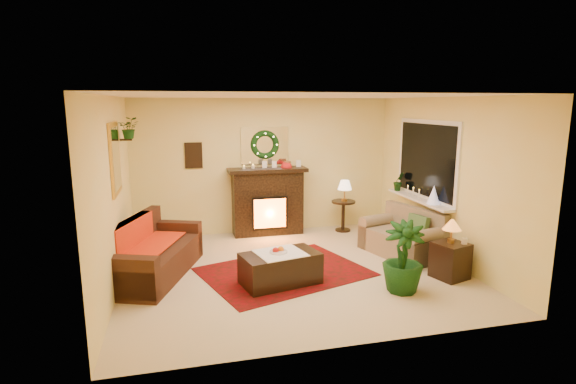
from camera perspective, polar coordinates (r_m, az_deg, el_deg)
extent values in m
plane|color=beige|center=(6.95, 0.70, -9.90)|extent=(5.00, 5.00, 0.00)
plane|color=white|center=(6.48, 0.75, 12.08)|extent=(5.00, 5.00, 0.00)
plane|color=#EFD88C|center=(8.76, -2.97, 3.30)|extent=(5.00, 5.00, 0.00)
plane|color=#EFD88C|center=(4.50, 7.94, -4.36)|extent=(5.00, 5.00, 0.00)
plane|color=#EFD88C|center=(6.45, -21.33, -0.30)|extent=(4.50, 4.50, 0.00)
plane|color=#EFD88C|center=(7.60, 19.29, 1.48)|extent=(4.50, 4.50, 0.00)
cube|color=#5E1315|center=(6.87, -0.49, -10.08)|extent=(2.74, 2.36, 0.01)
cube|color=#583519|center=(6.89, -16.70, -6.78)|extent=(1.48, 2.12, 0.83)
cube|color=#BB401B|center=(7.06, -17.20, -6.17)|extent=(0.72, 1.18, 0.02)
cube|color=black|center=(8.69, -2.62, -1.78)|extent=(1.34, 0.44, 1.22)
sphere|color=red|center=(8.61, -0.21, 3.18)|extent=(0.22, 0.22, 0.22)
cylinder|color=silver|center=(8.46, -5.61, 2.71)|extent=(0.06, 0.06, 0.17)
cylinder|color=white|center=(8.52, -4.46, 2.79)|extent=(0.06, 0.06, 0.19)
cube|color=white|center=(8.69, -2.97, 5.90)|extent=(0.92, 0.02, 0.72)
torus|color=#194719|center=(8.65, -2.92, 6.01)|extent=(0.55, 0.11, 0.55)
cube|color=#381E11|center=(8.56, -11.90, 4.58)|extent=(0.32, 0.03, 0.48)
cube|color=gold|center=(6.67, -21.11, 3.99)|extent=(0.03, 0.84, 1.00)
imported|color=#194719|center=(7.38, -19.44, 6.44)|extent=(0.33, 0.28, 0.36)
cube|color=tan|center=(7.75, 14.24, -4.73)|extent=(1.12, 1.50, 0.77)
cube|color=white|center=(8.02, 17.19, 3.89)|extent=(0.03, 1.86, 1.36)
cube|color=black|center=(8.02, 17.10, 3.89)|extent=(0.02, 1.70, 1.22)
cube|color=white|center=(8.08, 16.27, -0.90)|extent=(0.22, 1.86, 0.04)
cone|color=white|center=(7.66, 18.01, -0.35)|extent=(0.20, 0.20, 0.30)
imported|color=#305E26|center=(8.64, 13.88, 1.43)|extent=(0.25, 0.20, 0.46)
cylinder|color=black|center=(8.98, 7.02, -2.91)|extent=(0.48, 0.48, 0.61)
cone|color=#FFE0BD|center=(8.84, 7.22, 0.54)|extent=(0.27, 0.27, 0.42)
cube|color=#3A1C14|center=(6.98, 19.91, -8.12)|extent=(0.54, 0.54, 0.53)
cone|color=orange|center=(6.86, 20.09, -4.33)|extent=(0.27, 0.27, 0.39)
cube|color=#522B1E|center=(6.38, -0.99, -9.82)|extent=(1.17, 0.81, 0.45)
cylinder|color=silver|center=(6.31, -1.22, -7.75)|extent=(0.25, 0.25, 0.06)
imported|color=#1C4F22|center=(6.25, 14.39, -8.30)|extent=(2.10, 2.10, 2.89)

